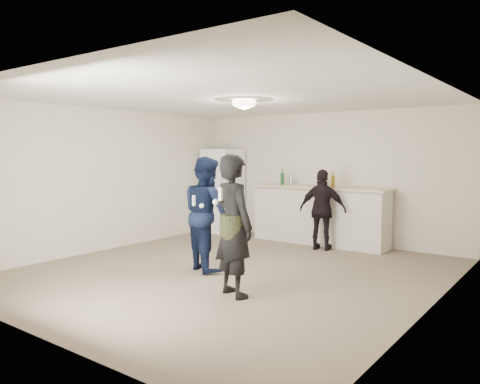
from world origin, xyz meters
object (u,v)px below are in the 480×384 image
Objects in this scene: man at (207,213)px; shaker at (291,180)px; counter at (319,216)px; spectator at (323,210)px; woman at (234,226)px; fridge at (223,191)px.

shaker is at bearing -60.72° from man.
spectator reaches higher than counter.
woman is (1.36, -3.66, -0.32)m from shaker.
man is at bearing -15.98° from woman.
fridge is 3.29m from man.
man is at bearing -98.51° from counter.
spectator is at bearing -9.17° from fridge.
counter is at bearing 1.75° from fridge.
spectator reaches higher than shaker.
shaker is at bearing 6.19° from fridge.
man is 1.34m from woman.
shaker is (-0.69, 0.10, 0.65)m from counter.
woman is at bearing 84.23° from spectator.
shaker is at bearing -43.24° from spectator.
spectator is (0.31, -0.49, 0.19)m from counter.
woman reaches higher than shaker.
shaker is 0.10× the size of man.
counter is 0.95m from shaker.
fridge is at bearing -30.16° from woman.
spectator is at bearing -63.84° from woman.
man is 2.40m from spectator.
counter is 1.55× the size of man.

